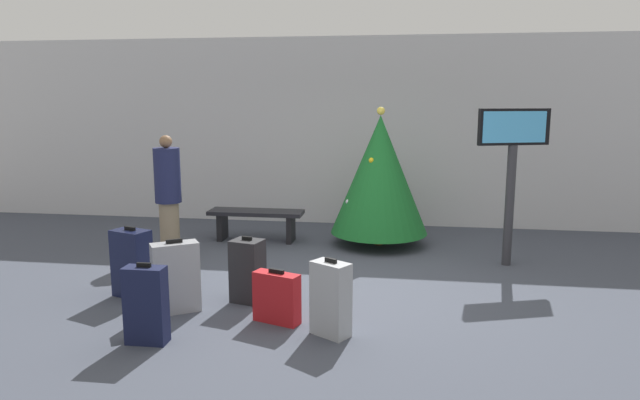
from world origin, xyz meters
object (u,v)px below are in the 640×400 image
at_px(suitcase_3, 176,277).
at_px(suitcase_5, 132,263).
at_px(holiday_tree, 380,175).
at_px(suitcase_1, 146,305).
at_px(flight_info_kiosk, 512,156).
at_px(traveller_0, 168,192).
at_px(suitcase_4, 248,271).
at_px(suitcase_0, 331,299).
at_px(waiting_bench, 256,218).
at_px(suitcase_2, 277,298).

bearing_deg(suitcase_3, suitcase_5, 150.15).
xyz_separation_m(holiday_tree, suitcase_1, (-1.91, -3.88, -0.71)).
height_order(flight_info_kiosk, traveller_0, flight_info_kiosk).
xyz_separation_m(flight_info_kiosk, traveller_0, (-4.71, -0.04, -0.58)).
distance_m(holiday_tree, suitcase_1, 4.38).
relative_size(flight_info_kiosk, suitcase_1, 2.74).
bearing_deg(suitcase_5, suitcase_4, 1.19).
relative_size(suitcase_1, suitcase_5, 0.95).
distance_m(suitcase_1, suitcase_4, 1.34).
bearing_deg(holiday_tree, traveller_0, -163.97).
xyz_separation_m(traveller_0, suitcase_1, (1.06, -3.02, -0.52)).
bearing_deg(suitcase_1, suitcase_3, 92.85).
distance_m(traveller_0, suitcase_1, 3.25).
relative_size(suitcase_0, suitcase_4, 1.03).
height_order(suitcase_0, suitcase_5, suitcase_5).
bearing_deg(traveller_0, suitcase_0, -44.11).
relative_size(holiday_tree, traveller_0, 1.23).
bearing_deg(waiting_bench, flight_info_kiosk, -12.11).
xyz_separation_m(holiday_tree, flight_info_kiosk, (1.74, -0.81, 0.39)).
height_order(traveller_0, suitcase_3, traveller_0).
distance_m(flight_info_kiosk, suitcase_5, 4.88).
xyz_separation_m(suitcase_2, suitcase_4, (-0.45, 0.54, 0.09)).
distance_m(suitcase_1, suitcase_3, 0.78).
height_order(traveller_0, suitcase_4, traveller_0).
bearing_deg(suitcase_0, traveller_0, 135.89).
distance_m(traveller_0, suitcase_0, 3.78).
height_order(suitcase_1, suitcase_2, suitcase_1).
height_order(flight_info_kiosk, suitcase_2, flight_info_kiosk).
xyz_separation_m(traveller_0, suitcase_5, (0.34, -1.86, -0.50)).
bearing_deg(suitcase_2, suitcase_4, 129.43).
bearing_deg(suitcase_2, suitcase_3, 173.38).
height_order(suitcase_3, suitcase_4, suitcase_3).
height_order(suitcase_0, suitcase_3, suitcase_3).
distance_m(waiting_bench, suitcase_2, 3.36).
bearing_deg(waiting_bench, holiday_tree, 0.94).
bearing_deg(suitcase_2, traveller_0, 131.75).
bearing_deg(suitcase_4, suitcase_1, -117.16).
relative_size(flight_info_kiosk, suitcase_3, 2.67).
bearing_deg(suitcase_3, holiday_tree, 57.85).
distance_m(holiday_tree, suitcase_5, 3.83).
relative_size(holiday_tree, waiting_bench, 1.42).
xyz_separation_m(waiting_bench, suitcase_2, (1.05, -3.19, -0.10)).
bearing_deg(suitcase_3, waiting_bench, 89.15).
distance_m(suitcase_4, suitcase_5, 1.33).
xyz_separation_m(suitcase_3, suitcase_5, (-0.68, 0.39, 0.01)).
relative_size(suitcase_0, suitcase_2, 1.37).
bearing_deg(flight_info_kiosk, suitcase_3, -148.26).
distance_m(suitcase_0, suitcase_5, 2.46).
relative_size(waiting_bench, suitcase_3, 1.89).
xyz_separation_m(waiting_bench, suitcase_3, (-0.05, -3.07, 0.01)).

